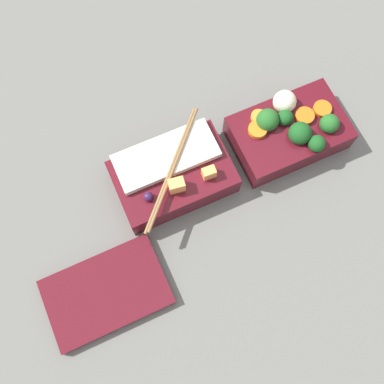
% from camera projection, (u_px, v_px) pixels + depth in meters
% --- Properties ---
extents(ground_plane, '(3.00, 3.00, 0.00)m').
position_uv_depth(ground_plane, '(231.00, 158.00, 0.78)').
color(ground_plane, slate).
extents(bento_tray_vegetable, '(0.19, 0.12, 0.08)m').
position_uv_depth(bento_tray_vegetable, '(289.00, 131.00, 0.76)').
color(bento_tray_vegetable, '#510F19').
rests_on(bento_tray_vegetable, ground_plane).
extents(bento_tray_rice, '(0.19, 0.17, 0.07)m').
position_uv_depth(bento_tray_rice, '(172.00, 174.00, 0.74)').
color(bento_tray_rice, '#510F19').
rests_on(bento_tray_rice, ground_plane).
extents(bento_lid, '(0.19, 0.12, 0.02)m').
position_uv_depth(bento_lid, '(107.00, 292.00, 0.69)').
color(bento_lid, '#510F19').
rests_on(bento_lid, ground_plane).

